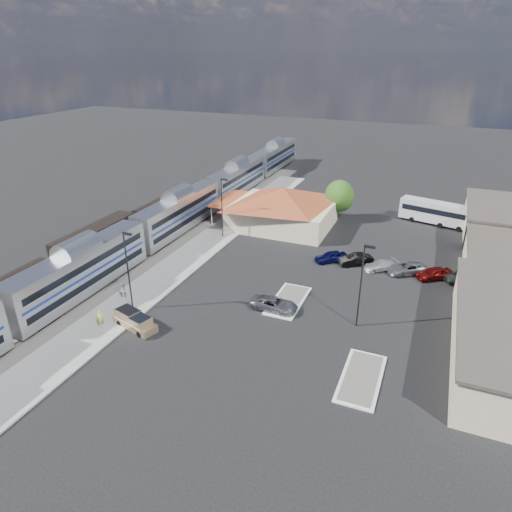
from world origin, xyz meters
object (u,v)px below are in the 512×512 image
at_px(station_depot, 282,207).
at_px(pickup_truck, 135,321).
at_px(coach_bus, 437,212).
at_px(suv, 274,304).

relative_size(station_depot, pickup_truck, 3.54).
height_order(pickup_truck, coach_bus, coach_bus).
distance_m(pickup_truck, coach_bus, 50.32).
bearing_deg(pickup_truck, suv, -37.59).
bearing_deg(station_depot, coach_bus, 23.95).
distance_m(pickup_truck, suv, 14.51).
distance_m(suv, coach_bus, 37.26).
distance_m(station_depot, suv, 25.60).
bearing_deg(station_depot, pickup_truck, -96.83).
bearing_deg(pickup_truck, station_depot, 9.11).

